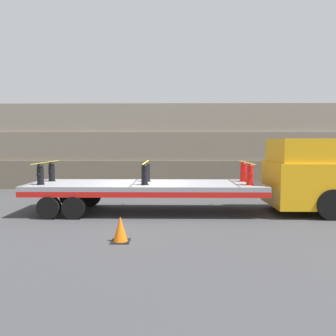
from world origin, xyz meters
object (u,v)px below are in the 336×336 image
Objects in this scene: fire_hydrant_black_near_1 at (145,174)px; fire_hydrant_red_near_2 at (250,175)px; fire_hydrant_black_far_1 at (147,172)px; fire_hydrant_red_far_2 at (243,172)px; fire_hydrant_black_far_0 at (52,172)px; flatbed_trailer at (134,188)px; traffic_cone at (120,229)px; fire_hydrant_black_near_0 at (40,174)px; truck_cab at (306,176)px.

fire_hydrant_black_near_1 is 3.91m from fire_hydrant_red_near_2.
fire_hydrant_black_far_1 is 3.91m from fire_hydrant_red_far_2.
fire_hydrant_black_far_0 and fire_hydrant_red_far_2 have the same top height.
flatbed_trailer reaches higher than traffic_cone.
fire_hydrant_black_near_0 reaches higher than flatbed_trailer.
fire_hydrant_black_near_0 is (-3.45, -0.57, 0.59)m from flatbed_trailer.
fire_hydrant_black_near_1 and fire_hydrant_red_far_2 have the same top height.
fire_hydrant_black_far_1 is (-6.23, 0.57, 0.11)m from truck_cab.
fire_hydrant_black_far_0 is at bearing 180.00° from fire_hydrant_black_far_1.
fire_hydrant_black_far_0 is 1.00× the size of fire_hydrant_red_near_2.
fire_hydrant_red_far_2 is (7.83, 1.14, 0.00)m from fire_hydrant_black_near_0.
truck_cab is 3.59× the size of fire_hydrant_black_near_0.
fire_hydrant_red_near_2 reaches higher than flatbed_trailer.
fire_hydrant_black_near_1 is at bearing 0.00° from fire_hydrant_black_near_0.
truck_cab reaches higher than fire_hydrant_black_far_0.
traffic_cone is at bearing -149.52° from truck_cab.
fire_hydrant_black_near_0 is 3.91m from fire_hydrant_black_near_1.
flatbed_trailer is 11.26× the size of fire_hydrant_black_near_0.
fire_hydrant_red_far_2 is at bearing 7.45° from flatbed_trailer.
flatbed_trailer is 11.26× the size of fire_hydrant_red_far_2.
truck_cab is 6.71m from flatbed_trailer.
fire_hydrant_red_near_2 is 1.14m from fire_hydrant_red_far_2.
fire_hydrant_black_far_1 is 1.00× the size of fire_hydrant_red_near_2.
traffic_cone is at bearing -88.89° from flatbed_trailer.
fire_hydrant_black_near_1 is at bearing -90.00° from fire_hydrant_black_far_1.
fire_hydrant_black_far_0 is 7.91m from fire_hydrant_red_near_2.
fire_hydrant_black_near_0 is at bearing -176.77° from truck_cab.
flatbed_trailer is 11.26× the size of fire_hydrant_black_far_0.
flatbed_trailer is 3.94m from traffic_cone.
fire_hydrant_black_near_0 is 7.91m from fire_hydrant_red_far_2.
fire_hydrant_red_far_2 is 6.31m from traffic_cone.
fire_hydrant_red_near_2 is (-2.32, -0.57, 0.11)m from truck_cab.
traffic_cone is (-6.62, -3.89, -1.09)m from truck_cab.
fire_hydrant_black_far_1 and fire_hydrant_red_near_2 have the same top height.
truck_cab is 6.26m from fire_hydrant_black_far_1.
fire_hydrant_black_near_1 is 1.14m from fire_hydrant_black_far_1.
truck_cab is at bearing 3.23° from fire_hydrant_black_near_0.
fire_hydrant_black_near_0 and fire_hydrant_black_far_1 have the same top height.
fire_hydrant_red_near_2 reaches higher than traffic_cone.
fire_hydrant_black_far_0 is 5.82m from traffic_cone.
fire_hydrant_red_near_2 is 5.56m from traffic_cone.
traffic_cone is (-4.30, -3.32, -1.20)m from fire_hydrant_red_near_2.
truck_cab reaches higher than fire_hydrant_black_near_1.
truck_cab is at bearing -5.24° from fire_hydrant_black_far_1.
fire_hydrant_black_near_0 is 4.99m from traffic_cone.
truck_cab is 7.76m from traffic_cone.
fire_hydrant_black_far_0 is at bearing 90.00° from fire_hydrant_black_near_0.
fire_hydrant_black_far_0 is 3.91m from fire_hydrant_black_far_1.
truck_cab reaches higher than fire_hydrant_red_near_2.
flatbed_trailer is at bearing 91.11° from traffic_cone.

